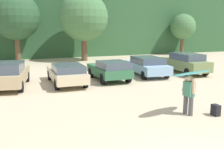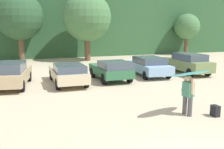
{
  "view_description": "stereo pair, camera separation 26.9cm",
  "coord_description": "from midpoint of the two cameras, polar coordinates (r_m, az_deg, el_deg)",
  "views": [
    {
      "loc": [
        -4.23,
        -4.58,
        3.52
      ],
      "look_at": [
        0.11,
        7.14,
        1.25
      ],
      "focal_mm": 41.52,
      "sensor_mm": 36.0,
      "label": 1
    },
    {
      "loc": [
        -3.97,
        -4.67,
        3.52
      ],
      "look_at": [
        0.11,
        7.14,
        1.25
      ],
      "focal_mm": 41.52,
      "sensor_mm": 36.0,
      "label": 2
    }
  ],
  "objects": [
    {
      "name": "hillside_ridge",
      "position": [
        36.68,
        -12.91,
        10.9
      ],
      "size": [
        108.0,
        12.0,
        8.12
      ],
      "primitive_type": "cube",
      "color": "#2D5633",
      "rests_on": "ground_plane"
    },
    {
      "name": "tree_right",
      "position": [
        28.7,
        -19.45,
        11.96
      ],
      "size": [
        4.87,
        4.87,
        7.09
      ],
      "color": "brown",
      "rests_on": "ground_plane"
    },
    {
      "name": "tree_left",
      "position": [
        27.89,
        -5.27,
        12.47
      ],
      "size": [
        5.1,
        5.1,
        7.17
      ],
      "color": "brown",
      "rests_on": "ground_plane"
    },
    {
      "name": "tree_center_right",
      "position": [
        35.52,
        16.39,
        10.01
      ],
      "size": [
        3.29,
        3.29,
        5.28
      ],
      "color": "brown",
      "rests_on": "ground_plane"
    },
    {
      "name": "parked_car_tan",
      "position": [
        16.41,
        -20.99,
        0.15
      ],
      "size": [
        2.49,
        4.65,
        1.56
      ],
      "rotation": [
        0.0,
        0.0,
        1.42
      ],
      "color": "tan",
      "rests_on": "ground_plane"
    },
    {
      "name": "parked_car_champagne",
      "position": [
        16.47,
        -9.21,
        0.36
      ],
      "size": [
        1.91,
        4.69,
        1.31
      ],
      "rotation": [
        0.0,
        0.0,
        1.58
      ],
      "color": "beige",
      "rests_on": "ground_plane"
    },
    {
      "name": "parked_car_forest_green",
      "position": [
        17.34,
        0.29,
        1.12
      ],
      "size": [
        2.0,
        3.97,
        1.37
      ],
      "rotation": [
        0.0,
        0.0,
        1.59
      ],
      "color": "#2D6642",
      "rests_on": "ground_plane"
    },
    {
      "name": "parked_car_sky_blue",
      "position": [
        19.31,
        8.55,
        1.95
      ],
      "size": [
        2.16,
        4.44,
        1.39
      ],
      "rotation": [
        0.0,
        0.0,
        1.51
      ],
      "color": "#84ADD1",
      "rests_on": "ground_plane"
    },
    {
      "name": "parked_car_olive_green",
      "position": [
        20.86,
        16.7,
        2.48
      ],
      "size": [
        1.79,
        4.46,
        1.57
      ],
      "rotation": [
        0.0,
        0.0,
        1.56
      ],
      "color": "#6B7F4C",
      "rests_on": "ground_plane"
    },
    {
      "name": "person_adult",
      "position": [
        10.9,
        17.08,
        -3.93
      ],
      "size": [
        0.37,
        0.68,
        1.64
      ],
      "rotation": [
        0.0,
        0.0,
        3.33
      ],
      "color": "#4C4C51",
      "rests_on": "ground_plane"
    },
    {
      "name": "surfboard_teal",
      "position": [
        10.75,
        17.77,
        0.25
      ],
      "size": [
        2.4,
        1.27,
        0.16
      ],
      "rotation": [
        0.0,
        0.0,
        3.42
      ],
      "color": "teal"
    },
    {
      "name": "backpack_dropped",
      "position": [
        11.33,
        22.41,
        -7.41
      ],
      "size": [
        0.24,
        0.34,
        0.45
      ],
      "color": "black",
      "rests_on": "ground_plane"
    }
  ]
}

